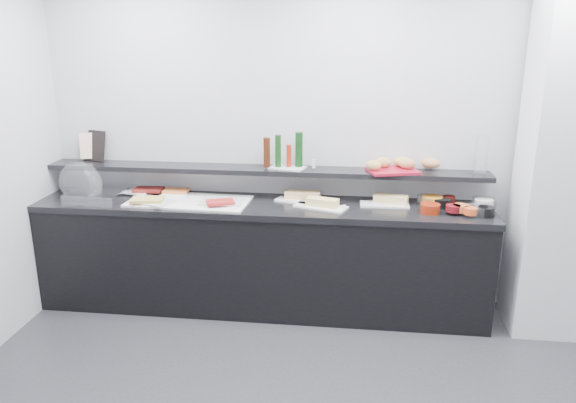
# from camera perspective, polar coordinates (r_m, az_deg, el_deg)

# --- Properties ---
(back_wall) EXTENTS (5.00, 0.02, 2.70)m
(back_wall) POSITION_cam_1_polar(r_m,az_deg,el_deg) (4.59, 6.46, 5.97)
(back_wall) COLOR #B8BAC0
(back_wall) RESTS_ON ground
(column) EXTENTS (0.50, 0.50, 2.70)m
(column) POSITION_cam_1_polar(r_m,az_deg,el_deg) (4.49, 25.95, 4.13)
(column) COLOR silver
(column) RESTS_ON ground
(buffet_cabinet) EXTENTS (3.60, 0.60, 0.85)m
(buffet_cabinet) POSITION_cam_1_polar(r_m,az_deg,el_deg) (4.63, -2.71, -5.82)
(buffet_cabinet) COLOR black
(buffet_cabinet) RESTS_ON ground
(counter_top) EXTENTS (3.62, 0.62, 0.05)m
(counter_top) POSITION_cam_1_polar(r_m,az_deg,el_deg) (4.47, -2.79, -0.50)
(counter_top) COLOR black
(counter_top) RESTS_ON buffet_cabinet
(wall_shelf) EXTENTS (3.60, 0.25, 0.04)m
(wall_shelf) POSITION_cam_1_polar(r_m,az_deg,el_deg) (4.57, -2.47, 3.20)
(wall_shelf) COLOR black
(wall_shelf) RESTS_ON back_wall
(cloche_base) EXTENTS (0.45, 0.31, 0.04)m
(cloche_base) POSITION_cam_1_polar(r_m,az_deg,el_deg) (4.91, -19.04, 0.69)
(cloche_base) COLOR silver
(cloche_base) RESTS_ON counter_top
(cloche_dome) EXTENTS (0.48, 0.40, 0.34)m
(cloche_dome) POSITION_cam_1_polar(r_m,az_deg,el_deg) (4.90, -20.32, 1.82)
(cloche_dome) COLOR silver
(cloche_dome) RESTS_ON cloche_base
(linen_runner) EXTENTS (0.98, 0.50, 0.01)m
(linen_runner) POSITION_cam_1_polar(r_m,az_deg,el_deg) (4.56, -10.02, 0.02)
(linen_runner) COLOR silver
(linen_runner) RESTS_ON counter_top
(platter_meat_a) EXTENTS (0.38, 0.29, 0.01)m
(platter_meat_a) POSITION_cam_1_polar(r_m,az_deg,el_deg) (4.86, -14.07, 1.02)
(platter_meat_a) COLOR white
(platter_meat_a) RESTS_ON linen_runner
(food_meat_a) EXTENTS (0.25, 0.17, 0.02)m
(food_meat_a) POSITION_cam_1_polar(r_m,az_deg,el_deg) (4.84, -13.97, 1.17)
(food_meat_a) COLOR maroon
(food_meat_a) RESTS_ON platter_meat_a
(platter_salmon) EXTENTS (0.39, 0.32, 0.01)m
(platter_salmon) POSITION_cam_1_polar(r_m,az_deg,el_deg) (4.79, -12.22, 0.90)
(platter_salmon) COLOR white
(platter_salmon) RESTS_ON linen_runner
(food_salmon) EXTENTS (0.21, 0.14, 0.02)m
(food_salmon) POSITION_cam_1_polar(r_m,az_deg,el_deg) (4.76, -11.32, 1.08)
(food_salmon) COLOR orange
(food_salmon) RESTS_ON platter_salmon
(platter_cheese) EXTENTS (0.36, 0.30, 0.01)m
(platter_cheese) POSITION_cam_1_polar(r_m,az_deg,el_deg) (4.56, -13.51, -0.02)
(platter_cheese) COLOR silver
(platter_cheese) RESTS_ON linen_runner
(food_cheese) EXTENTS (0.27, 0.19, 0.02)m
(food_cheese) POSITION_cam_1_polar(r_m,az_deg,el_deg) (4.56, -14.12, 0.18)
(food_cheese) COLOR gold
(food_cheese) RESTS_ON platter_cheese
(platter_meat_b) EXTENTS (0.34, 0.23, 0.01)m
(platter_meat_b) POSITION_cam_1_polar(r_m,az_deg,el_deg) (4.46, -6.79, -0.00)
(platter_meat_b) COLOR silver
(platter_meat_b) RESTS_ON linen_runner
(food_meat_b) EXTENTS (0.24, 0.20, 0.02)m
(food_meat_b) POSITION_cam_1_polar(r_m,az_deg,el_deg) (4.39, -6.90, -0.06)
(food_meat_b) COLOR maroon
(food_meat_b) RESTS_ON platter_meat_b
(sandwich_plate_left) EXTENTS (0.33, 0.22, 0.01)m
(sandwich_plate_left) POSITION_cam_1_polar(r_m,az_deg,el_deg) (4.51, 0.64, 0.08)
(sandwich_plate_left) COLOR white
(sandwich_plate_left) RESTS_ON counter_top
(sandwich_food_left) EXTENTS (0.29, 0.13, 0.06)m
(sandwich_food_left) POSITION_cam_1_polar(r_m,az_deg,el_deg) (4.54, 1.51, 0.70)
(sandwich_food_left) COLOR #E4B377
(sandwich_food_left) RESTS_ON sandwich_plate_left
(tongs_left) EXTENTS (0.16, 0.01, 0.01)m
(tongs_left) POSITION_cam_1_polar(r_m,az_deg,el_deg) (4.46, 0.91, 0.05)
(tongs_left) COLOR silver
(tongs_left) RESTS_ON sandwich_plate_left
(sandwich_plate_mid) EXTENTS (0.44, 0.30, 0.01)m
(sandwich_plate_mid) POSITION_cam_1_polar(r_m,az_deg,el_deg) (4.36, 3.35, -0.54)
(sandwich_plate_mid) COLOR white
(sandwich_plate_mid) RESTS_ON counter_top
(sandwich_food_mid) EXTENTS (0.26, 0.15, 0.06)m
(sandwich_food_mid) POSITION_cam_1_polar(r_m,az_deg,el_deg) (4.35, 3.52, -0.07)
(sandwich_food_mid) COLOR #D9C172
(sandwich_food_mid) RESTS_ON sandwich_plate_mid
(tongs_mid) EXTENTS (0.15, 0.08, 0.01)m
(tongs_mid) POSITION_cam_1_polar(r_m,az_deg,el_deg) (4.34, 4.92, -0.49)
(tongs_mid) COLOR silver
(tongs_mid) RESTS_ON sandwich_plate_mid
(sandwich_plate_right) EXTENTS (0.38, 0.17, 0.01)m
(sandwich_plate_right) POSITION_cam_1_polar(r_m,az_deg,el_deg) (4.47, 9.77, -0.32)
(sandwich_plate_right) COLOR silver
(sandwich_plate_right) RESTS_ON counter_top
(sandwich_food_right) EXTENTS (0.28, 0.16, 0.06)m
(sandwich_food_right) POSITION_cam_1_polar(r_m,az_deg,el_deg) (4.50, 10.41, 0.27)
(sandwich_food_right) COLOR #E8C879
(sandwich_food_right) RESTS_ON sandwich_plate_right
(tongs_right) EXTENTS (0.16, 0.04, 0.01)m
(tongs_right) POSITION_cam_1_polar(r_m,az_deg,el_deg) (4.46, 8.67, -0.13)
(tongs_right) COLOR silver
(tongs_right) RESTS_ON sandwich_plate_right
(bowl_glass_fruit) EXTENTS (0.18, 0.18, 0.07)m
(bowl_glass_fruit) POSITION_cam_1_polar(r_m,az_deg,el_deg) (4.55, 14.02, 0.09)
(bowl_glass_fruit) COLOR white
(bowl_glass_fruit) RESTS_ON counter_top
(fill_glass_fruit) EXTENTS (0.21, 0.21, 0.05)m
(fill_glass_fruit) POSITION_cam_1_polar(r_m,az_deg,el_deg) (4.55, 14.46, 0.21)
(fill_glass_fruit) COLOR orange
(fill_glass_fruit) RESTS_ON bowl_glass_fruit
(bowl_black_jam) EXTENTS (0.16, 0.16, 0.07)m
(bowl_black_jam) POSITION_cam_1_polar(r_m,az_deg,el_deg) (4.53, 15.34, -0.10)
(bowl_black_jam) COLOR black
(bowl_black_jam) RESTS_ON counter_top
(fill_black_jam) EXTENTS (0.12, 0.12, 0.05)m
(fill_black_jam) POSITION_cam_1_polar(r_m,az_deg,el_deg) (4.59, 16.01, 0.23)
(fill_black_jam) COLOR #4E0F0B
(fill_black_jam) RESTS_ON bowl_black_jam
(bowl_glass_cream) EXTENTS (0.22, 0.22, 0.07)m
(bowl_glass_cream) POSITION_cam_1_polar(r_m,az_deg,el_deg) (4.63, 19.31, -0.08)
(bowl_glass_cream) COLOR white
(bowl_glass_cream) RESTS_ON counter_top
(fill_glass_cream) EXTENTS (0.14, 0.14, 0.05)m
(fill_glass_cream) POSITION_cam_1_polar(r_m,az_deg,el_deg) (4.57, 19.28, -0.12)
(fill_glass_cream) COLOR silver
(fill_glass_cream) RESTS_ON bowl_glass_cream
(bowl_red_jam) EXTENTS (0.16, 0.16, 0.07)m
(bowl_red_jam) POSITION_cam_1_polar(r_m,az_deg,el_deg) (4.35, 14.24, -0.69)
(bowl_red_jam) COLOR maroon
(bowl_red_jam) RESTS_ON counter_top
(fill_red_jam) EXTENTS (0.12, 0.12, 0.05)m
(fill_red_jam) POSITION_cam_1_polar(r_m,az_deg,el_deg) (4.36, 16.44, -0.68)
(fill_red_jam) COLOR #5C0D13
(fill_red_jam) RESTS_ON bowl_red_jam
(bowl_glass_salmon) EXTENTS (0.18, 0.18, 0.07)m
(bowl_glass_salmon) POSITION_cam_1_polar(r_m,az_deg,el_deg) (4.39, 18.50, -0.88)
(bowl_glass_salmon) COLOR white
(bowl_glass_salmon) RESTS_ON counter_top
(fill_glass_salmon) EXTENTS (0.15, 0.15, 0.05)m
(fill_glass_salmon) POSITION_cam_1_polar(r_m,az_deg,el_deg) (4.38, 17.17, -0.64)
(fill_glass_salmon) COLOR #CD6732
(fill_glass_salmon) RESTS_ON bowl_glass_salmon
(bowl_black_fruit) EXTENTS (0.13, 0.13, 0.07)m
(bowl_black_fruit) POSITION_cam_1_polar(r_m,az_deg,el_deg) (4.40, 19.50, -0.96)
(bowl_black_fruit) COLOR black
(bowl_black_fruit) RESTS_ON counter_top
(fill_black_fruit) EXTENTS (0.11, 0.11, 0.05)m
(fill_black_fruit) POSITION_cam_1_polar(r_m,az_deg,el_deg) (4.33, 18.03, -0.92)
(fill_black_fruit) COLOR #E4521F
(fill_black_fruit) RESTS_ON bowl_black_fruit
(framed_print) EXTENTS (0.23, 0.14, 0.26)m
(framed_print) POSITION_cam_1_polar(r_m,az_deg,el_deg) (5.07, -19.07, 5.39)
(framed_print) COLOR black
(framed_print) RESTS_ON wall_shelf
(print_art) EXTENTS (0.20, 0.11, 0.22)m
(print_art) POSITION_cam_1_polar(r_m,az_deg,el_deg) (5.08, -19.35, 5.38)
(print_art) COLOR beige
(print_art) RESTS_ON framed_print
(condiment_tray) EXTENTS (0.31, 0.24, 0.01)m
(condiment_tray) POSITION_cam_1_polar(r_m,az_deg,el_deg) (4.54, -0.05, 3.46)
(condiment_tray) COLOR white
(condiment_tray) RESTS_ON wall_shelf
(bottle_green_a) EXTENTS (0.05, 0.05, 0.26)m
(bottle_green_a) POSITION_cam_1_polar(r_m,az_deg,el_deg) (4.52, -1.02, 5.15)
(bottle_green_a) COLOR #103C11
(bottle_green_a) RESTS_ON condiment_tray
(bottle_brown) EXTENTS (0.06, 0.06, 0.24)m
(bottle_brown) POSITION_cam_1_polar(r_m,az_deg,el_deg) (4.52, -2.17, 5.02)
(bottle_brown) COLOR #3C190A
(bottle_brown) RESTS_ON condiment_tray
(bottle_green_b) EXTENTS (0.07, 0.07, 0.28)m
(bottle_green_b) POSITION_cam_1_polar(r_m,az_deg,el_deg) (4.52, 1.12, 5.30)
(bottle_green_b) COLOR #0E3311
(bottle_green_b) RESTS_ON condiment_tray
(bottle_hot) EXTENTS (0.04, 0.04, 0.18)m
(bottle_hot) POSITION_cam_1_polar(r_m,az_deg,el_deg) (4.53, 0.08, 4.66)
(bottle_hot) COLOR #A71D0B
(bottle_hot) RESTS_ON condiment_tray
(shaker_salt) EXTENTS (0.03, 0.03, 0.07)m
(shaker_salt) POSITION_cam_1_polar(r_m,az_deg,el_deg) (4.50, 2.64, 3.85)
(shaker_salt) COLOR silver
(shaker_salt) RESTS_ON condiment_tray
(shaker_pepper) EXTENTS (0.04, 0.04, 0.07)m
(shaker_pepper) POSITION_cam_1_polar(r_m,az_deg,el_deg) (4.55, 1.10, 4.01)
(shaker_pepper) COLOR white
(shaker_pepper) RESTS_ON condiment_tray
(bread_tray) EXTENTS (0.44, 0.36, 0.02)m
(bread_tray) POSITION_cam_1_polar(r_m,az_deg,el_deg) (4.50, 10.58, 3.10)
(bread_tray) COLOR #A51128
(bread_tray) RESTS_ON wall_shelf
(bread_roll_nw) EXTENTS (0.14, 0.12, 0.08)m
(bread_roll_nw) POSITION_cam_1_polar(r_m,az_deg,el_deg) (4.54, 9.60, 3.94)
(bread_roll_nw) COLOR gold
(bread_roll_nw) RESTS_ON bread_tray
(bread_roll_n) EXTENTS (0.14, 0.09, 0.08)m
(bread_roll_n) POSITION_cam_1_polar(r_m,az_deg,el_deg) (4.59, 11.55, 3.98)
(bread_roll_n) COLOR tan
(bread_roll_n) RESTS_ON bread_tray
(bread_roll_ne) EXTENTS (0.18, 0.15, 0.08)m
(bread_roll_ne) POSITION_cam_1_polar(r_m,az_deg,el_deg) (4.59, 14.29, 3.79)
(bread_roll_ne) COLOR #C37B4A
(bread_roll_ne) RESTS_ON bread_tray
(bread_roll_sw) EXTENTS (0.15, 0.12, 0.08)m
(bread_roll_sw) POSITION_cam_1_polar(r_m,az_deg,el_deg) (4.43, 8.69, 3.65)
(bread_roll_sw) COLOR tan
(bread_roll_sw) RESTS_ON bread_tray
(bread_roll_midw) EXTENTS (0.13, 0.09, 0.08)m
(bread_roll_midw) POSITION_cam_1_polar(r_m,az_deg,el_deg) (4.53, 9.68, 3.91)
(bread_roll_midw) COLOR #BD8B48
(bread_roll_midw) RESTS_ON bread_tray
(bread_roll_mide) EXTENTS (0.15, 0.11, 0.08)m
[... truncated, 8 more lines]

